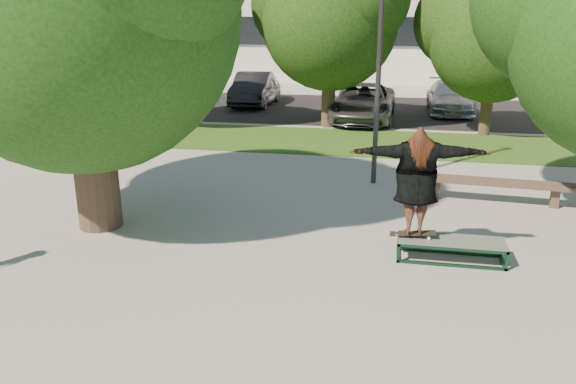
% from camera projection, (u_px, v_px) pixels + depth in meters
% --- Properties ---
extents(ground, '(120.00, 120.00, 0.00)m').
position_uv_depth(ground, '(300.00, 264.00, 9.52)').
color(ground, gray).
rests_on(ground, ground).
extents(grass_strip, '(30.00, 4.00, 0.02)m').
position_uv_depth(grass_strip, '(380.00, 143.00, 18.22)').
color(grass_strip, '#224213').
rests_on(grass_strip, ground).
extents(asphalt_strip, '(40.00, 8.00, 0.01)m').
position_uv_depth(asphalt_strip, '(362.00, 109.00, 24.47)').
color(asphalt_strip, black).
rests_on(asphalt_strip, ground).
extents(bg_tree_left, '(5.28, 4.51, 5.77)m').
position_uv_depth(bg_tree_left, '(171.00, 22.00, 19.90)').
color(bg_tree_left, '#38281E').
rests_on(bg_tree_left, ground).
extents(bg_tree_mid, '(5.76, 4.92, 6.24)m').
position_uv_depth(bg_tree_mid, '(328.00, 13.00, 19.77)').
color(bg_tree_mid, '#38281E').
rests_on(bg_tree_mid, ground).
extents(bg_tree_right, '(5.04, 4.31, 5.43)m').
position_uv_depth(bg_tree_right, '(492.00, 30.00, 18.47)').
color(bg_tree_right, '#38281E').
rests_on(bg_tree_right, ground).
extents(lamppost, '(0.25, 0.15, 6.11)m').
position_uv_depth(lamppost, '(380.00, 53.00, 13.05)').
color(lamppost, '#2D2D30').
rests_on(lamppost, ground).
extents(grind_box, '(1.80, 0.60, 0.38)m').
position_uv_depth(grind_box, '(450.00, 250.00, 9.60)').
color(grind_box, '#113320').
rests_on(grind_box, ground).
extents(skater_rig, '(2.34, 0.90, 1.93)m').
position_uv_depth(skater_rig, '(416.00, 181.00, 9.36)').
color(skater_rig, white).
rests_on(skater_rig, grind_box).
extents(bench, '(3.44, 0.72, 0.52)m').
position_uv_depth(bench, '(495.00, 184.00, 12.42)').
color(bench, brown).
rests_on(bench, ground).
extents(car_silver_a, '(1.68, 3.83, 1.28)m').
position_uv_depth(car_silver_a, '(257.00, 91.00, 25.60)').
color(car_silver_a, '#B8B7BD').
rests_on(car_silver_a, asphalt_strip).
extents(car_dark, '(1.84, 4.47, 1.44)m').
position_uv_depth(car_dark, '(253.00, 89.00, 25.61)').
color(car_dark, black).
rests_on(car_dark, asphalt_strip).
extents(car_grey, '(2.44, 5.09, 1.40)m').
position_uv_depth(car_grey, '(363.00, 102.00, 21.89)').
color(car_grey, slate).
rests_on(car_grey, asphalt_strip).
extents(car_silver_b, '(1.83, 4.43, 1.28)m').
position_uv_depth(car_silver_b, '(450.00, 97.00, 23.69)').
color(car_silver_b, silver).
rests_on(car_silver_b, asphalt_strip).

